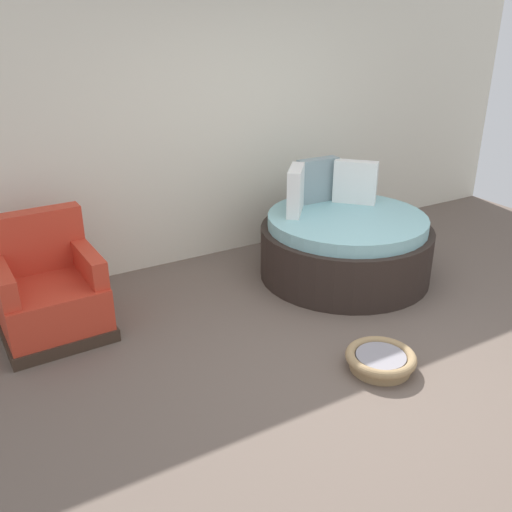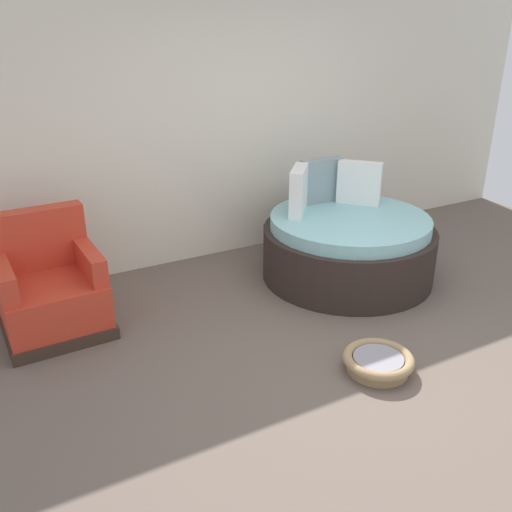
{
  "view_description": "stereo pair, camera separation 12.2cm",
  "coord_description": "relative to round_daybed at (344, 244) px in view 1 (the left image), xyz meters",
  "views": [
    {
      "loc": [
        -2.45,
        -2.56,
        2.36
      ],
      "look_at": [
        -0.36,
        1.03,
        0.55
      ],
      "focal_mm": 39.04,
      "sensor_mm": 36.0,
      "label": 1
    },
    {
      "loc": [
        -2.34,
        -2.62,
        2.36
      ],
      "look_at": [
        -0.36,
        1.03,
        0.55
      ],
      "focal_mm": 39.04,
      "sensor_mm": 36.0,
      "label": 2
    }
  ],
  "objects": [
    {
      "name": "ground_plane",
      "position": [
        -0.79,
        -1.3,
        -0.33
      ],
      "size": [
        8.0,
        8.0,
        0.02
      ],
      "primitive_type": "cube",
      "color": "#66564C"
    },
    {
      "name": "back_wall",
      "position": [
        -0.79,
        1.18,
        1.06
      ],
      "size": [
        8.0,
        0.12,
        2.77
      ],
      "primitive_type": "cube",
      "color": "silver",
      "rests_on": "ground_plane"
    },
    {
      "name": "round_daybed",
      "position": [
        0.0,
        0.0,
        0.0
      ],
      "size": [
        1.64,
        1.64,
        1.06
      ],
      "color": "#2D231E",
      "rests_on": "ground_plane"
    },
    {
      "name": "red_armchair",
      "position": [
        -2.68,
        0.34,
        0.01
      ],
      "size": [
        0.82,
        0.82,
        0.94
      ],
      "color": "#38281E",
      "rests_on": "ground_plane"
    },
    {
      "name": "pet_basket",
      "position": [
        -0.76,
        -1.4,
        -0.25
      ],
      "size": [
        0.51,
        0.51,
        0.13
      ],
      "color": "#9E7F56",
      "rests_on": "ground_plane"
    }
  ]
}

